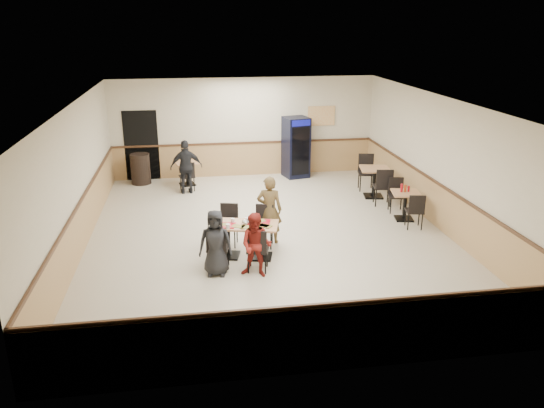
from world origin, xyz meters
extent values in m
plane|color=beige|center=(0.00, 0.00, 0.00)|extent=(10.00, 10.00, 0.00)
plane|color=silver|center=(0.00, 0.00, 3.00)|extent=(10.00, 10.00, 0.00)
plane|color=beige|center=(0.00, 5.00, 1.50)|extent=(8.00, 0.00, 8.00)
plane|color=beige|center=(0.00, -5.00, 1.50)|extent=(8.00, 0.00, 8.00)
plane|color=beige|center=(-4.00, 0.00, 1.50)|extent=(0.00, 10.00, 10.00)
plane|color=beige|center=(4.00, 0.00, 1.50)|extent=(0.00, 10.00, 10.00)
cube|color=tan|center=(0.00, 4.99, 0.50)|extent=(7.98, 0.03, 1.00)
cube|color=tan|center=(3.98, 0.00, 0.50)|extent=(0.03, 9.98, 1.00)
cube|color=#472B19|center=(0.00, 4.97, 1.03)|extent=(7.98, 0.04, 0.06)
cube|color=black|center=(-3.10, 4.98, 1.05)|extent=(1.00, 0.02, 2.10)
cube|color=orange|center=(2.40, 4.96, 1.80)|extent=(0.85, 0.02, 0.60)
cube|color=black|center=(-0.98, -1.00, 0.02)|extent=(0.52, 0.52, 0.04)
cylinder|color=black|center=(-0.98, -1.00, 0.37)|extent=(0.09, 0.09, 0.65)
cube|color=tan|center=(-0.98, -1.00, 0.70)|extent=(0.81, 0.81, 0.04)
cube|color=black|center=(-0.33, -1.16, 0.02)|extent=(0.52, 0.52, 0.04)
cylinder|color=black|center=(-0.33, -1.16, 0.37)|extent=(0.09, 0.09, 0.65)
cube|color=tan|center=(-0.33, -1.16, 0.70)|extent=(0.81, 0.81, 0.04)
imported|color=black|center=(-1.27, -1.77, 0.64)|extent=(0.68, 0.50, 1.29)
imported|color=maroon|center=(-0.53, -1.96, 0.63)|extent=(0.74, 0.67, 1.25)
imported|color=brown|center=(-0.04, -0.39, 0.75)|extent=(0.62, 0.49, 1.50)
imported|color=black|center=(-1.79, 3.42, 0.75)|extent=(0.91, 0.44, 1.50)
cube|color=#B50C1C|center=(-0.35, -1.04, 0.73)|extent=(0.50, 0.41, 0.02)
cube|color=#B50C1C|center=(-1.06, -1.10, 0.73)|extent=(0.50, 0.41, 0.02)
cylinder|color=white|center=(-0.26, -1.28, 0.72)|extent=(0.22, 0.22, 0.01)
cube|color=tan|center=(-0.26, -1.28, 0.74)|extent=(0.30, 0.28, 0.02)
cylinder|color=white|center=(-0.79, -1.23, 0.72)|extent=(0.22, 0.22, 0.01)
cube|color=tan|center=(-0.79, -1.23, 0.74)|extent=(0.30, 0.26, 0.02)
cylinder|color=white|center=(-1.10, -1.09, 0.72)|extent=(0.22, 0.22, 0.01)
cube|color=tan|center=(-1.10, -1.09, 0.74)|extent=(0.27, 0.19, 0.02)
cylinder|color=white|center=(-0.34, -1.01, 0.72)|extent=(0.22, 0.22, 0.01)
cube|color=tan|center=(-0.34, -1.01, 0.74)|extent=(0.29, 0.24, 0.02)
cylinder|color=white|center=(-0.61, -1.29, 0.72)|extent=(0.22, 0.22, 0.01)
cube|color=tan|center=(-0.61, -1.29, 0.74)|extent=(0.27, 0.20, 0.02)
cylinder|color=white|center=(-0.30, -1.26, 0.72)|extent=(0.22, 0.22, 0.01)
cube|color=tan|center=(-0.30, -1.26, 0.74)|extent=(0.30, 0.28, 0.02)
cylinder|color=silver|center=(-1.00, -1.27, 0.77)|extent=(0.08, 0.08, 0.10)
cylinder|color=silver|center=(-0.88, -0.98, 0.77)|extent=(0.08, 0.08, 0.10)
cylinder|color=silver|center=(-1.15, -0.86, 0.77)|extent=(0.08, 0.08, 0.10)
cylinder|color=silver|center=(-1.18, -1.20, 0.77)|extent=(0.08, 0.08, 0.10)
cylinder|color=#B4BAC8|center=(-0.55, -1.11, 0.78)|extent=(0.07, 0.07, 0.12)
cylinder|color=#B4BAC8|center=(-0.60, -1.05, 0.78)|extent=(0.07, 0.07, 0.12)
ellipsoid|color=white|center=(-0.64, -1.10, 0.77)|extent=(0.14, 0.14, 0.10)
cube|color=black|center=(3.41, 0.47, 0.02)|extent=(0.49, 0.49, 0.04)
cylinder|color=black|center=(3.41, 0.47, 0.35)|extent=(0.08, 0.08, 0.63)
cube|color=tan|center=(3.41, 0.47, 0.67)|extent=(0.76, 0.76, 0.04)
cube|color=black|center=(3.25, 2.27, 0.02)|extent=(0.57, 0.57, 0.04)
cylinder|color=black|center=(3.25, 2.27, 0.41)|extent=(0.10, 0.10, 0.74)
cube|color=tan|center=(3.25, 2.27, 0.79)|extent=(0.89, 0.89, 0.04)
cylinder|color=#B00C17|center=(3.31, 0.52, 0.79)|extent=(0.06, 0.06, 0.20)
cylinder|color=#BE4719|center=(3.40, 0.52, 0.78)|extent=(0.06, 0.06, 0.17)
cylinder|color=#B00C17|center=(3.49, 0.52, 0.76)|extent=(0.05, 0.05, 0.14)
cube|color=black|center=(-1.79, 4.20, 0.02)|extent=(0.51, 0.51, 0.04)
cylinder|color=black|center=(-1.79, 4.20, 0.35)|extent=(0.08, 0.08, 0.62)
cube|color=tan|center=(-1.79, 4.20, 0.67)|extent=(0.79, 0.79, 0.04)
cube|color=black|center=(1.54, 4.60, 0.92)|extent=(0.83, 0.82, 1.84)
cube|color=black|center=(1.61, 4.26, 0.87)|extent=(0.55, 0.14, 1.46)
cube|color=#0D1094|center=(1.62, 4.25, 1.73)|extent=(0.57, 0.15, 0.17)
cylinder|color=black|center=(-3.14, 4.55, 0.45)|extent=(0.57, 0.57, 0.90)
camera|label=1|loc=(-1.64, -10.97, 4.60)|focal=35.00mm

